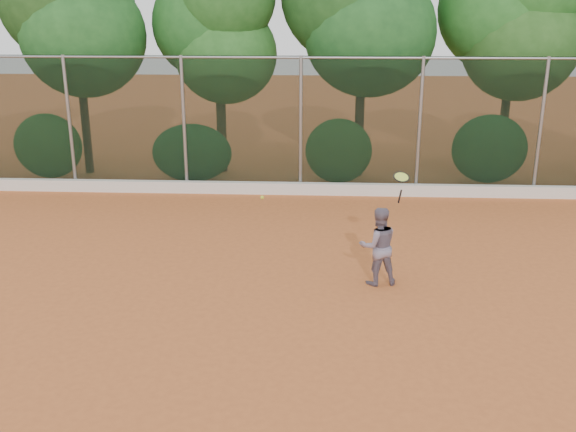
{
  "coord_description": "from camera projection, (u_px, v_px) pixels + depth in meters",
  "views": [
    {
      "loc": [
        0.55,
        -9.24,
        4.51
      ],
      "look_at": [
        0.0,
        1.0,
        1.25
      ],
      "focal_mm": 40.0,
      "sensor_mm": 36.0,
      "label": 1
    }
  ],
  "objects": [
    {
      "name": "concrete_curb",
      "position": [
        300.0,
        189.0,
        16.63
      ],
      "size": [
        24.0,
        0.2,
        0.3
      ],
      "primitive_type": "cube",
      "color": "silver",
      "rests_on": "ground"
    },
    {
      "name": "tennis_ball_in_flight",
      "position": [
        262.0,
        197.0,
        11.39
      ],
      "size": [
        0.07,
        0.07,
        0.07
      ],
      "color": "#C1D12F",
      "rests_on": "ground"
    },
    {
      "name": "foliage_backdrop",
      "position": [
        284.0,
        17.0,
        17.43
      ],
      "size": [
        23.7,
        3.63,
        7.55
      ],
      "color": "#3C2517",
      "rests_on": "ground"
    },
    {
      "name": "tennis_racket",
      "position": [
        401.0,
        179.0,
        10.55
      ],
      "size": [
        0.31,
        0.3,
        0.55
      ],
      "color": "black",
      "rests_on": "ground"
    },
    {
      "name": "tennis_player",
      "position": [
        378.0,
        246.0,
        10.98
      ],
      "size": [
        0.76,
        0.65,
        1.38
      ],
      "primitive_type": "imported",
      "rotation": [
        0.0,
        0.0,
        3.34
      ],
      "color": "slate",
      "rests_on": "ground"
    },
    {
      "name": "ground",
      "position": [
        285.0,
        310.0,
        10.19
      ],
      "size": [
        80.0,
        80.0,
        0.0
      ],
      "primitive_type": "plane",
      "color": "#C6642E",
      "rests_on": "ground"
    },
    {
      "name": "chainlink_fence",
      "position": [
        301.0,
        122.0,
        16.29
      ],
      "size": [
        24.09,
        0.09,
        3.5
      ],
      "color": "black",
      "rests_on": "ground"
    }
  ]
}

